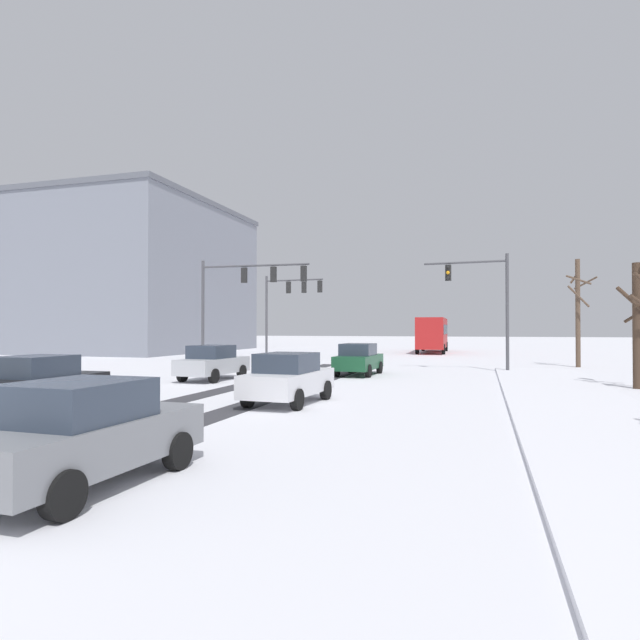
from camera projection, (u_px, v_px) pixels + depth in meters
name	position (u px, v px, depth m)	size (l,w,h in m)	color
wheel_track_left_lane	(223.00, 390.00, 20.80)	(1.01, 30.91, 0.01)	#38383D
wheel_track_right_lane	(286.00, 392.00, 20.05)	(1.05, 30.91, 0.01)	#38383D
sidewalk_kerb_right	(579.00, 407.00, 15.87)	(4.00, 30.91, 0.12)	white
traffic_signal_near_left	(245.00, 288.00, 31.72)	(6.78, 0.60, 6.50)	#47474C
traffic_signal_near_right	(484.00, 293.00, 29.62)	(4.60, 0.46, 6.50)	#47474C
traffic_signal_far_left	(289.00, 298.00, 41.30)	(4.80, 0.57, 6.50)	#47474C
car_dark_green_lead	(359.00, 359.00, 27.46)	(1.94, 4.15, 1.62)	#194C2D
car_silver_second	(213.00, 362.00, 24.81)	(2.00, 4.18, 1.62)	#B7BABF
car_white_third	(288.00, 378.00, 17.10)	(2.00, 4.19, 1.62)	silver
car_black_fourth	(38.00, 383.00, 15.45)	(1.90, 4.13, 1.62)	black
car_grey_fifth	(83.00, 433.00, 8.14)	(1.91, 4.14, 1.62)	slate
bus_oncoming	(433.00, 332.00, 52.93)	(2.90, 11.07, 3.38)	#B21E1E
bare_tree_sidewalk_mid	(640.00, 317.00, 21.20)	(2.04, 2.34, 5.19)	#423023
bare_tree_sidewalk_far	(578.00, 309.00, 32.94)	(1.91, 1.95, 6.68)	brown
office_building_far_left_block	(104.00, 280.00, 57.75)	(26.43, 22.22, 15.22)	gray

